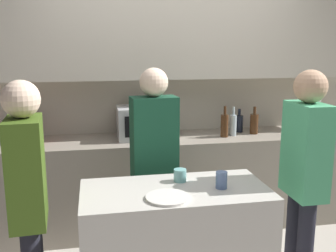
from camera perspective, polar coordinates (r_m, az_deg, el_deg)
name	(u,v)px	position (r m, az deg, el deg)	size (l,w,h in m)	color
back_wall	(166,69)	(3.94, -0.36, 8.32)	(6.40, 0.40, 2.70)	beige
back_counter	(171,182)	(3.90, 0.38, -8.08)	(3.60, 0.62, 0.90)	gray
microwave	(145,122)	(3.74, -3.39, 0.56)	(0.52, 0.39, 0.30)	#B7BABC
toaster	(27,133)	(3.78, -19.84, -0.95)	(0.26, 0.16, 0.18)	#B21E19
potted_plant	(314,111)	(4.32, 20.41, 2.00)	(0.14, 0.14, 0.40)	brown
bottle_0	(225,125)	(3.81, 8.21, 0.12)	(0.07, 0.07, 0.30)	#472814
bottle_1	(233,125)	(3.88, 9.45, 0.19)	(0.06, 0.06, 0.28)	silver
bottle_2	(239,123)	(4.05, 10.26, 0.41)	(0.08, 0.08, 0.24)	black
bottle_3	(254,123)	(4.00, 12.39, 0.37)	(0.08, 0.08, 0.27)	#472814
plate_on_island	(168,197)	(2.33, -0.05, -10.33)	(0.26, 0.26, 0.01)	white
cup_0	(221,180)	(2.50, 7.76, -7.77)	(0.07, 0.07, 0.11)	#5E79AE
cup_1	(180,175)	(2.60, 1.76, -7.17)	(0.08, 0.08, 0.08)	#77BFBE
person_left	(154,155)	(2.97, -2.00, -4.27)	(0.36, 0.22, 1.61)	black
person_center	(304,170)	(2.76, 19.17, -6.08)	(0.21, 0.34, 1.62)	black
person_right	(28,195)	(2.40, -19.63, -9.35)	(0.21, 0.35, 1.59)	black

